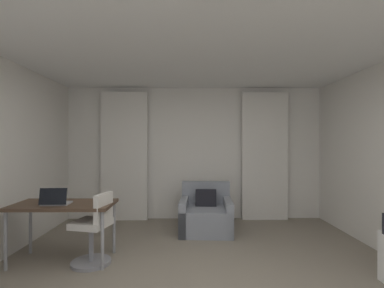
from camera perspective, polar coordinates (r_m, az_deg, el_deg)
name	(u,v)px	position (r m, az deg, el deg)	size (l,w,h in m)	color
wall_window	(195,153)	(5.62, 0.54, -1.86)	(5.12, 0.06, 2.60)	silver
ceiling	(202,20)	(2.83, 2.08, 23.79)	(5.12, 6.12, 0.06)	white
curtain_left_panel	(124,156)	(5.63, -13.56, -2.36)	(0.90, 0.06, 2.50)	silver
curtain_right_panel	(265,156)	(5.70, 14.54, -2.34)	(0.90, 0.06, 2.50)	silver
armchair	(206,215)	(4.95, 2.83, -14.20)	(0.91, 0.92, 0.80)	gray
desk	(64,208)	(4.00, -24.54, -11.79)	(1.23, 0.62, 0.73)	#4C3828
desk_chair	(94,232)	(3.83, -19.24, -16.57)	(0.48, 0.48, 0.88)	gray
laptop	(56,201)	(3.92, -25.93, -10.37)	(0.33, 0.26, 0.22)	#ADADB2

